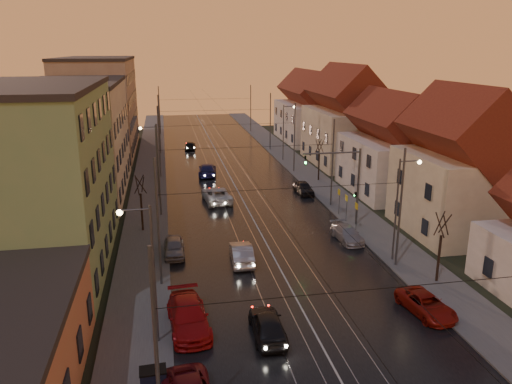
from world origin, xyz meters
TOP-DOWN VIEW (x-y plane):
  - ground at (0.00, 0.00)m, footprint 160.00×160.00m
  - road at (0.00, 40.00)m, footprint 16.00×120.00m
  - sidewalk_left at (-10.00, 40.00)m, footprint 4.00×120.00m
  - sidewalk_right at (10.00, 40.00)m, footprint 4.00×120.00m
  - tram_rail_0 at (-2.20, 40.00)m, footprint 0.06×120.00m
  - tram_rail_1 at (-0.77, 40.00)m, footprint 0.06×120.00m
  - tram_rail_2 at (0.77, 40.00)m, footprint 0.06×120.00m
  - tram_rail_3 at (2.20, 40.00)m, footprint 0.06×120.00m
  - apartment_left_1 at (-17.50, 14.00)m, footprint 10.00×18.00m
  - apartment_left_2 at (-17.50, 34.00)m, footprint 10.00×20.00m
  - apartment_left_3 at (-17.50, 58.00)m, footprint 10.00×24.00m
  - house_right_1 at (17.00, 15.00)m, footprint 8.67×10.20m
  - house_right_2 at (17.00, 28.00)m, footprint 9.18×12.24m
  - house_right_3 at (17.00, 43.00)m, footprint 9.18×14.28m
  - house_right_4 at (17.00, 61.00)m, footprint 9.18×16.32m
  - catenary_pole_l_0 at (-8.60, -6.00)m, footprint 0.16×0.16m
  - catenary_pole_l_1 at (-8.60, 9.00)m, footprint 0.16×0.16m
  - catenary_pole_r_1 at (8.60, 9.00)m, footprint 0.16×0.16m
  - catenary_pole_l_2 at (-8.60, 24.00)m, footprint 0.16×0.16m
  - catenary_pole_r_2 at (8.60, 24.00)m, footprint 0.16×0.16m
  - catenary_pole_l_3 at (-8.60, 39.00)m, footprint 0.16×0.16m
  - catenary_pole_r_3 at (8.60, 39.00)m, footprint 0.16×0.16m
  - catenary_pole_l_4 at (-8.60, 54.00)m, footprint 0.16×0.16m
  - catenary_pole_r_4 at (8.60, 54.00)m, footprint 0.16×0.16m
  - catenary_pole_l_5 at (-8.60, 72.00)m, footprint 0.16×0.16m
  - catenary_pole_r_5 at (8.60, 72.00)m, footprint 0.16×0.16m
  - street_lamp_0 at (-9.10, 2.00)m, footprint 1.75×0.32m
  - street_lamp_1 at (9.10, 10.00)m, footprint 1.75×0.32m
  - street_lamp_2 at (-9.10, 30.00)m, footprint 1.75×0.32m
  - street_lamp_3 at (9.10, 46.00)m, footprint 1.75×0.32m
  - traffic_light_mast at (7.99, 18.00)m, footprint 5.30×0.32m
  - bare_tree_0 at (-10.20, 20.00)m, footprint 1.09×1.09m
  - bare_tree_1 at (10.20, 6.00)m, footprint 1.09×1.09m
  - bare_tree_2 at (10.40, 34.00)m, footprint 1.09×1.09m
  - driving_car_0 at (-2.72, 1.53)m, footprint 1.87×4.41m
  - driving_car_1 at (-2.59, 11.85)m, footprint 1.80×4.59m
  - driving_car_2 at (-2.79, 27.63)m, footprint 3.07×5.80m
  - driving_car_3 at (-2.75, 39.19)m, footprint 2.73×5.52m
  - driving_car_4 at (-3.97, 56.59)m, footprint 1.98×4.09m
  - parked_left_2 at (-7.06, 3.18)m, footprint 2.61×5.56m
  - parked_left_3 at (-7.60, 14.16)m, footprint 1.61×3.97m
  - parked_right_0 at (7.35, 2.27)m, footprint 2.59×4.61m
  - parked_right_1 at (6.86, 14.61)m, footprint 2.00×4.37m
  - parked_right_2 at (7.09, 29.01)m, footprint 1.75×4.07m
  - dumpster at (-8.97, -2.26)m, footprint 1.24×0.86m

SIDE VIEW (x-z plane):
  - ground at x=0.00m, z-range 0.00..0.00m
  - road at x=0.00m, z-range 0.00..0.04m
  - tram_rail_0 at x=-2.20m, z-range 0.04..0.07m
  - tram_rail_1 at x=-0.77m, z-range 0.04..0.07m
  - tram_rail_2 at x=0.77m, z-range 0.04..0.07m
  - tram_rail_3 at x=2.20m, z-range 0.04..0.07m
  - sidewalk_left at x=-10.00m, z-range 0.00..0.15m
  - sidewalk_right at x=10.00m, z-range 0.00..0.15m
  - parked_right_0 at x=7.35m, z-range 0.00..1.22m
  - parked_right_1 at x=6.86m, z-range 0.00..1.24m
  - driving_car_4 at x=-3.97m, z-range 0.00..1.35m
  - parked_left_3 at x=-7.60m, z-range 0.00..1.35m
  - parked_right_2 at x=7.09m, z-range 0.00..1.37m
  - dumpster at x=-8.97m, z-range 0.15..1.25m
  - driving_car_0 at x=-2.72m, z-range 0.00..1.49m
  - driving_car_1 at x=-2.59m, z-range 0.00..1.49m
  - driving_car_3 at x=-2.75m, z-range 0.00..1.54m
  - driving_car_2 at x=-2.79m, z-range 0.00..1.55m
  - parked_left_2 at x=-7.06m, z-range 0.00..1.57m
  - bare_tree_0 at x=-10.20m, z-range -0.07..5.04m
  - bare_tree_1 at x=10.20m, z-range -0.07..5.04m
  - bare_tree_2 at x=10.40m, z-range -0.07..5.04m
  - catenary_pole_l_0 at x=-8.60m, z-range 0.00..9.00m
  - catenary_pole_l_1 at x=-8.60m, z-range 0.00..9.00m
  - catenary_pole_r_1 at x=8.60m, z-range 0.00..9.00m
  - catenary_pole_l_2 at x=-8.60m, z-range 0.00..9.00m
  - catenary_pole_r_2 at x=8.60m, z-range 0.00..9.00m
  - catenary_pole_l_3 at x=-8.60m, z-range 0.00..9.00m
  - catenary_pole_r_3 at x=8.60m, z-range 0.00..9.00m
  - catenary_pole_l_4 at x=-8.60m, z-range 0.00..9.00m
  - catenary_pole_r_4 at x=8.60m, z-range 0.00..9.00m
  - catenary_pole_l_5 at x=-8.60m, z-range 0.00..9.00m
  - catenary_pole_r_5 at x=8.60m, z-range 0.00..9.00m
  - traffic_light_mast at x=7.99m, z-range 1.00..8.20m
  - house_right_2 at x=17.00m, z-range 0.04..9.24m
  - street_lamp_0 at x=-9.10m, z-range 0.89..8.89m
  - street_lamp_1 at x=9.10m, z-range 0.89..8.89m
  - street_lamp_2 at x=-9.10m, z-range 0.89..8.89m
  - street_lamp_3 at x=9.10m, z-range 0.89..8.89m
  - house_right_4 at x=17.00m, z-range 0.05..10.05m
  - house_right_1 at x=17.00m, z-range 0.05..10.85m
  - house_right_3 at x=17.00m, z-range 0.05..11.55m
  - apartment_left_2 at x=-17.50m, z-range 0.00..12.00m
  - apartment_left_1 at x=-17.50m, z-range 0.00..13.00m
  - apartment_left_3 at x=-17.50m, z-range 0.00..14.00m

